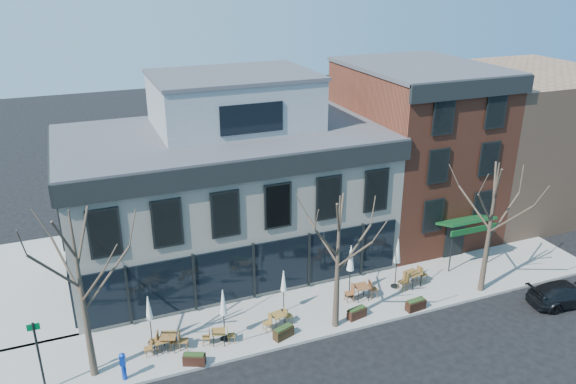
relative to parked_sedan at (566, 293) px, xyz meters
name	(u,v)px	position (x,y,z in m)	size (l,w,h in m)	color
ground	(254,300)	(-15.47, 6.51, -0.62)	(120.00, 120.00, 0.00)	black
sidewalk_front	(325,307)	(-12.22, 4.36, -0.55)	(33.50, 4.70, 0.15)	gray
sidewalk_side	(32,285)	(-26.72, 12.51, -0.55)	(4.50, 12.00, 0.15)	gray
corner_building	(226,188)	(-15.39, 11.57, 4.10)	(18.39, 10.39, 11.10)	silver
red_brick_building	(414,149)	(-2.47, 11.49, 5.02)	(8.20, 11.78, 11.18)	brown
bg_building	(520,138)	(7.53, 12.51, 4.38)	(12.00, 12.00, 10.00)	#8C664C
tree_corner	(82,294)	(-23.95, 3.30, 3.63)	(3.93, 3.98, 7.92)	#382B21
tree_mid	(338,261)	(-12.46, 2.60, 3.17)	(3.50, 3.55, 7.04)	#382B21
tree_right	(490,227)	(-3.46, 2.60, 3.40)	(3.72, 3.77, 7.48)	#382B21
sign_pole	(39,353)	(-25.97, 3.01, 1.45)	(0.50, 0.10, 3.40)	black
parked_sedan	(566,293)	(0.00, 0.00, 0.00)	(1.74, 4.27, 1.24)	black
call_box	(123,365)	(-22.76, 2.47, 0.27)	(0.28, 0.28, 1.40)	#0D32AC
cafe_set_0	(161,345)	(-20.96, 3.74, -0.05)	(1.56, 0.67, 0.81)	brown
cafe_set_1	(169,341)	(-20.57, 3.78, 0.03)	(1.89, 1.05, 0.97)	brown
cafe_set_2	(219,336)	(-18.28, 3.35, -0.04)	(1.64, 0.78, 0.84)	brown
cafe_set_3	(278,319)	(-15.18, 3.58, -0.03)	(1.68, 0.76, 0.86)	brown
cafe_set_4	(361,291)	(-10.12, 4.25, 0.04)	(1.91, 0.81, 1.00)	brown
cafe_set_5	(413,278)	(-6.81, 4.35, 0.07)	(2.06, 0.96, 1.06)	brown
umbrella_0	(149,310)	(-21.24, 4.58, 1.36)	(0.41, 0.41, 2.59)	black
umbrella_1	(223,305)	(-17.93, 3.57, 1.48)	(0.44, 0.44, 2.77)	black
umbrella_2	(284,283)	(-14.44, 4.69, 1.25)	(0.39, 0.39, 2.44)	black
umbrella_3	(351,261)	(-10.56, 4.79, 1.69)	(0.49, 0.49, 3.06)	black
umbrella_4	(397,253)	(-7.74, 4.65, 1.64)	(0.48, 0.48, 2.99)	black
planter_0	(194,359)	(-19.71, 2.31, -0.19)	(1.08, 0.77, 0.56)	black
planter_1	(284,332)	(-15.24, 2.66, -0.18)	(1.12, 0.74, 0.58)	black
planter_2	(357,313)	(-11.16, 2.80, -0.19)	(1.08, 0.60, 0.57)	black
planter_3	(416,305)	(-7.95, 2.31, -0.17)	(1.11, 0.52, 0.60)	black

